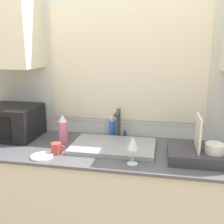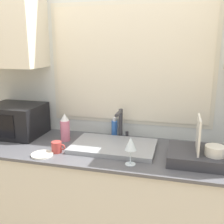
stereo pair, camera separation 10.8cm
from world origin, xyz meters
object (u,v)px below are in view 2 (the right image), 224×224
(faucet, at_px, (121,122))
(wine_glass, at_px, (131,144))
(microwave, at_px, (16,120))
(mug_near_sink, at_px, (57,147))
(dish_rack, at_px, (198,154))
(soap_bottle, at_px, (114,128))
(spray_bottle, at_px, (65,128))

(faucet, height_order, wine_glass, faucet)
(microwave, xyz_separation_m, mug_near_sink, (0.49, -0.26, -0.09))
(microwave, distance_m, mug_near_sink, 0.56)
(dish_rack, distance_m, soap_bottle, 0.72)
(microwave, distance_m, spray_bottle, 0.45)
(spray_bottle, bearing_deg, wine_glass, -27.15)
(microwave, xyz_separation_m, spray_bottle, (0.45, -0.03, -0.02))
(microwave, xyz_separation_m, dish_rack, (1.42, -0.17, -0.08))
(dish_rack, bearing_deg, soap_bottle, 151.73)
(faucet, distance_m, dish_rack, 0.64)
(faucet, xyz_separation_m, dish_rack, (0.57, -0.28, -0.09))
(wine_glass, bearing_deg, spray_bottle, 152.85)
(microwave, bearing_deg, spray_bottle, -3.77)
(spray_bottle, distance_m, mug_near_sink, 0.24)
(soap_bottle, xyz_separation_m, mug_near_sink, (-0.30, -0.43, -0.03))
(soap_bottle, distance_m, wine_glass, 0.54)
(faucet, height_order, soap_bottle, faucet)
(soap_bottle, bearing_deg, microwave, -168.02)
(microwave, xyz_separation_m, wine_glass, (1.02, -0.32, 0.01))
(dish_rack, bearing_deg, microwave, 173.12)
(spray_bottle, relative_size, soap_bottle, 1.38)
(dish_rack, bearing_deg, spray_bottle, 171.70)
(faucet, xyz_separation_m, microwave, (-0.85, -0.11, -0.01))
(faucet, bearing_deg, spray_bottle, -160.64)
(dish_rack, relative_size, spray_bottle, 1.67)
(dish_rack, bearing_deg, wine_glass, -159.91)
(wine_glass, bearing_deg, faucet, 110.40)
(microwave, distance_m, dish_rack, 1.44)
(spray_bottle, height_order, wine_glass, spray_bottle)
(soap_bottle, bearing_deg, mug_near_sink, -125.07)
(faucet, relative_size, mug_near_sink, 2.38)
(spray_bottle, bearing_deg, mug_near_sink, -79.86)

